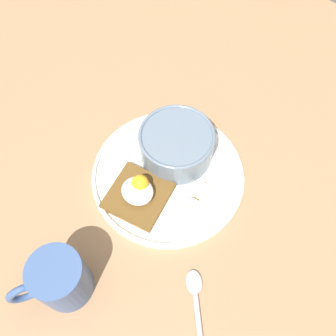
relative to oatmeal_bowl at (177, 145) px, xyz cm
name	(u,v)px	position (x,y,z in cm)	size (l,w,h in cm)	color
ground_plane	(168,179)	(-1.36, 4.02, -4.92)	(120.00, 120.00, 2.00)	#9D7552
plate	(168,174)	(-1.36, 4.02, -3.13)	(25.81, 25.81, 1.60)	white
oatmeal_bowl	(177,145)	(0.00, 0.00, 0.00)	(12.66, 12.66, 5.86)	slate
toast_slice	(138,196)	(-0.40, 10.56, -2.15)	(10.82, 10.82, 1.37)	brown
poached_egg	(138,189)	(-0.34, 10.31, -0.09)	(5.28, 4.79, 3.54)	white
banana_slice_front	(202,192)	(-7.97, 3.41, -2.40)	(3.68, 3.61, 1.27)	beige
banana_slice_left	(191,208)	(-8.35, 6.96, -2.10)	(4.20, 4.12, 1.91)	#EFEABF
banana_slice_back	(207,206)	(-10.07, 4.99, -2.48)	(3.41, 3.39, 0.95)	beige
coffee_mug	(59,279)	(-1.11, 27.69, 0.79)	(7.47, 10.41, 9.17)	#3D598D
spoon	(196,304)	(-17.55, 17.84, -3.52)	(10.10, 10.59, 0.80)	silver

